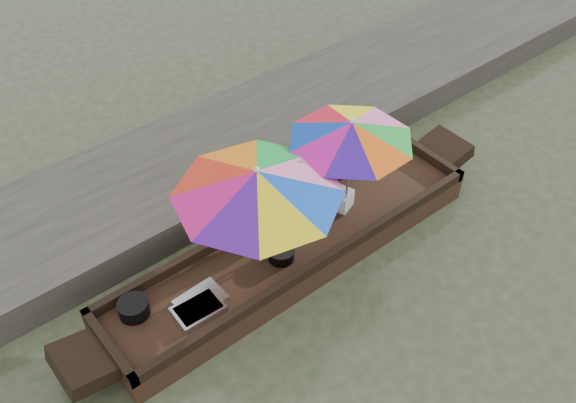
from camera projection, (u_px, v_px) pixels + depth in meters
water at (293, 259)px, 8.65m from camera, size 80.00×80.00×0.00m
dock at (201, 164)px, 9.72m from camera, size 22.00×2.20×0.50m
boat_hull at (293, 251)px, 8.53m from camera, size 5.40×1.20×0.35m
cooking_pot at (134, 308)px, 7.49m from camera, size 0.37×0.37×0.19m
tray_crayfish at (198, 310)px, 7.54m from camera, size 0.59×0.42×0.09m
tray_scallop at (201, 300)px, 7.66m from camera, size 0.59×0.42×0.06m
charcoal_grill at (281, 254)px, 8.14m from camera, size 0.34×0.34×0.16m
supply_bag at (343, 200)px, 8.81m from camera, size 0.34×0.30×0.26m
vendor at (329, 176)px, 8.57m from camera, size 0.61×0.57×1.05m
umbrella_bow at (259, 217)px, 7.63m from camera, size 2.34×2.34×1.55m
umbrella_stern at (348, 168)px, 8.30m from camera, size 2.09×2.09×1.55m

